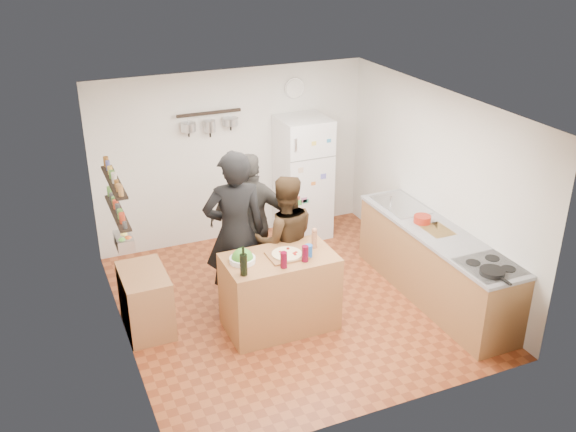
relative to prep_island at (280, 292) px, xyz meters
name	(u,v)px	position (x,y,z in m)	size (l,w,h in m)	color
room_shell	(279,199)	(0.31, 0.77, 0.79)	(4.20, 4.20, 4.20)	brown
prep_island	(280,292)	(0.00, 0.00, 0.00)	(1.25, 0.72, 0.91)	#A46D3C
pizza_board	(287,255)	(0.08, -0.02, 0.47)	(0.42, 0.34, 0.02)	brown
pizza	(287,254)	(0.08, -0.02, 0.48)	(0.34, 0.34, 0.02)	beige
salad_bowl	(242,260)	(-0.42, 0.05, 0.48)	(0.29, 0.29, 0.06)	white
wine_bottle	(244,265)	(-0.50, -0.22, 0.58)	(0.08, 0.08, 0.24)	black
wine_glass_near	(284,260)	(-0.05, -0.24, 0.55)	(0.08, 0.08, 0.18)	#55071B
wine_glass_far	(305,254)	(0.22, -0.20, 0.55)	(0.08, 0.08, 0.18)	#52071C
pepper_mill	(314,240)	(0.45, 0.05, 0.55)	(0.06, 0.06, 0.20)	#9B6141
salt_canister	(309,251)	(0.30, -0.12, 0.53)	(0.09, 0.09, 0.14)	#1B4895
person_left	(235,233)	(-0.32, 0.57, 0.56)	(0.74, 0.48, 2.02)	black
person_center	(284,240)	(0.27, 0.50, 0.37)	(0.80, 0.63, 1.65)	black
person_back	(252,222)	(0.04, 1.00, 0.44)	(1.05, 0.44, 1.79)	#2F2C29
counter_run	(435,265)	(2.01, -0.16, -0.01)	(0.63, 2.63, 0.90)	#9E7042
stove_top	(490,267)	(2.01, -1.11, 0.46)	(0.60, 0.62, 0.02)	white
skillet	(492,272)	(1.91, -1.26, 0.49)	(0.27, 0.27, 0.05)	black
sink	(400,205)	(2.01, 0.69, 0.46)	(0.50, 0.80, 0.03)	silver
cutting_board	(437,231)	(2.01, -0.14, 0.46)	(0.30, 0.40, 0.02)	olive
red_bowl	(422,219)	(1.96, 0.11, 0.51)	(0.21, 0.21, 0.09)	#9F2112
fridge	(303,178)	(1.26, 2.14, 0.45)	(0.70, 0.68, 1.80)	white
wall_clock	(294,88)	(1.26, 2.47, 1.69)	(0.30, 0.30, 0.03)	silver
spice_shelf_lower	(118,212)	(-1.62, 0.59, 1.04)	(0.12, 1.00, 0.03)	black
spice_shelf_upper	(114,182)	(-1.62, 0.59, 1.40)	(0.12, 1.00, 0.03)	black
produce_basket	(124,241)	(-1.59, 0.59, 0.69)	(0.18, 0.35, 0.14)	silver
side_table	(146,301)	(-1.43, 0.56, -0.09)	(0.50, 0.80, 0.73)	#9F6742
pot_rack	(209,113)	(-0.04, 2.39, 1.49)	(0.90, 0.04, 0.04)	black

